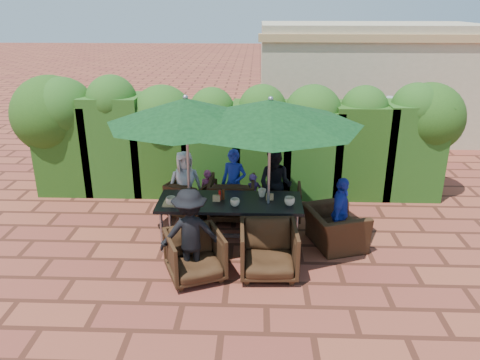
{
  "coord_description": "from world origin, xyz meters",
  "views": [
    {
      "loc": [
        0.4,
        -6.84,
        3.76
      ],
      "look_at": [
        0.13,
        0.4,
        0.99
      ],
      "focal_mm": 35.0,
      "sensor_mm": 36.0,
      "label": 1
    }
  ],
  "objects_px": {
    "chair_far_mid": "(232,196)",
    "umbrella_left": "(186,111)",
    "chair_near_left": "(195,253)",
    "chair_near_right": "(268,248)",
    "chair_end_right": "(335,222)",
    "dining_table": "(230,205)",
    "chair_far_left": "(191,196)",
    "umbrella_right": "(270,113)",
    "chair_far_right": "(281,201)"
  },
  "relations": [
    {
      "from": "umbrella_left",
      "to": "chair_end_right",
      "type": "xyz_separation_m",
      "value": [
        2.36,
        -0.03,
        -1.8
      ]
    },
    {
      "from": "dining_table",
      "to": "umbrella_right",
      "type": "bearing_deg",
      "value": -4.86
    },
    {
      "from": "chair_near_right",
      "to": "umbrella_left",
      "type": "bearing_deg",
      "value": 140.89
    },
    {
      "from": "umbrella_left",
      "to": "chair_far_mid",
      "type": "height_order",
      "value": "umbrella_left"
    },
    {
      "from": "dining_table",
      "to": "chair_end_right",
      "type": "height_order",
      "value": "chair_end_right"
    },
    {
      "from": "umbrella_right",
      "to": "chair_end_right",
      "type": "relative_size",
      "value": 2.95
    },
    {
      "from": "chair_far_right",
      "to": "umbrella_right",
      "type": "bearing_deg",
      "value": 77.8
    },
    {
      "from": "chair_far_mid",
      "to": "chair_near_left",
      "type": "relative_size",
      "value": 1.09
    },
    {
      "from": "dining_table",
      "to": "chair_far_left",
      "type": "xyz_separation_m",
      "value": [
        -0.79,
        1.05,
        -0.3
      ]
    },
    {
      "from": "umbrella_left",
      "to": "chair_far_right",
      "type": "distance_m",
      "value": 2.57
    },
    {
      "from": "chair_far_right",
      "to": "chair_end_right",
      "type": "distance_m",
      "value": 1.26
    },
    {
      "from": "chair_far_left",
      "to": "chair_near_left",
      "type": "relative_size",
      "value": 0.97
    },
    {
      "from": "chair_end_right",
      "to": "chair_far_mid",
      "type": "bearing_deg",
      "value": 42.88
    },
    {
      "from": "chair_far_right",
      "to": "chair_near_right",
      "type": "height_order",
      "value": "chair_near_right"
    },
    {
      "from": "umbrella_left",
      "to": "chair_far_mid",
      "type": "bearing_deg",
      "value": 56.27
    },
    {
      "from": "chair_far_right",
      "to": "chair_near_left",
      "type": "relative_size",
      "value": 0.93
    },
    {
      "from": "umbrella_left",
      "to": "chair_far_mid",
      "type": "distance_m",
      "value": 2.12
    },
    {
      "from": "umbrella_left",
      "to": "chair_far_left",
      "type": "xyz_separation_m",
      "value": [
        -0.13,
        1.04,
        -1.83
      ]
    },
    {
      "from": "umbrella_left",
      "to": "chair_near_right",
      "type": "xyz_separation_m",
      "value": [
        1.27,
        -0.95,
        -1.79
      ]
    },
    {
      "from": "chair_near_left",
      "to": "chair_near_right",
      "type": "bearing_deg",
      "value": -15.26
    },
    {
      "from": "umbrella_right",
      "to": "chair_near_right",
      "type": "height_order",
      "value": "umbrella_right"
    },
    {
      "from": "chair_near_right",
      "to": "chair_end_right",
      "type": "xyz_separation_m",
      "value": [
        1.09,
        0.91,
        -0.0
      ]
    },
    {
      "from": "dining_table",
      "to": "chair_near_left",
      "type": "height_order",
      "value": "chair_near_left"
    },
    {
      "from": "umbrella_right",
      "to": "chair_far_left",
      "type": "xyz_separation_m",
      "value": [
        -1.41,
        1.11,
        -1.84
      ]
    },
    {
      "from": "chair_far_mid",
      "to": "chair_far_left",
      "type": "bearing_deg",
      "value": -5.75
    },
    {
      "from": "chair_far_mid",
      "to": "umbrella_left",
      "type": "bearing_deg",
      "value": 57.06
    },
    {
      "from": "chair_far_left",
      "to": "chair_near_left",
      "type": "xyz_separation_m",
      "value": [
        0.35,
        -2.12,
        0.01
      ]
    },
    {
      "from": "umbrella_right",
      "to": "chair_far_mid",
      "type": "height_order",
      "value": "umbrella_right"
    },
    {
      "from": "umbrella_left",
      "to": "chair_far_left",
      "type": "bearing_deg",
      "value": 97.32
    },
    {
      "from": "dining_table",
      "to": "chair_far_mid",
      "type": "xyz_separation_m",
      "value": [
        -0.02,
        0.97,
        -0.25
      ]
    },
    {
      "from": "dining_table",
      "to": "chair_near_right",
      "type": "distance_m",
      "value": 1.14
    },
    {
      "from": "chair_near_left",
      "to": "chair_near_right",
      "type": "xyz_separation_m",
      "value": [
        1.05,
        0.14,
        0.03
      ]
    },
    {
      "from": "chair_near_left",
      "to": "chair_near_right",
      "type": "relative_size",
      "value": 0.93
    },
    {
      "from": "dining_table",
      "to": "chair_far_right",
      "type": "height_order",
      "value": "dining_table"
    },
    {
      "from": "umbrella_right",
      "to": "chair_near_left",
      "type": "bearing_deg",
      "value": -136.21
    },
    {
      "from": "dining_table",
      "to": "chair_far_right",
      "type": "relative_size",
      "value": 3.19
    },
    {
      "from": "dining_table",
      "to": "chair_far_left",
      "type": "relative_size",
      "value": 3.07
    },
    {
      "from": "chair_far_left",
      "to": "umbrella_right",
      "type": "bearing_deg",
      "value": 164.92
    },
    {
      "from": "umbrella_left",
      "to": "umbrella_right",
      "type": "height_order",
      "value": "same"
    },
    {
      "from": "umbrella_right",
      "to": "chair_far_mid",
      "type": "relative_size",
      "value": 3.31
    },
    {
      "from": "chair_far_left",
      "to": "chair_near_left",
      "type": "height_order",
      "value": "chair_near_left"
    },
    {
      "from": "umbrella_right",
      "to": "chair_far_right",
      "type": "bearing_deg",
      "value": 75.14
    },
    {
      "from": "dining_table",
      "to": "chair_far_mid",
      "type": "height_order",
      "value": "chair_far_mid"
    },
    {
      "from": "dining_table",
      "to": "chair_end_right",
      "type": "distance_m",
      "value": 1.73
    },
    {
      "from": "dining_table",
      "to": "chair_near_right",
      "type": "height_order",
      "value": "chair_near_right"
    },
    {
      "from": "chair_near_right",
      "to": "chair_near_left",
      "type": "bearing_deg",
      "value": -175.02
    },
    {
      "from": "chair_near_right",
      "to": "umbrella_right",
      "type": "bearing_deg",
      "value": 87.37
    },
    {
      "from": "dining_table",
      "to": "chair_near_left",
      "type": "bearing_deg",
      "value": -112.42
    },
    {
      "from": "chair_far_left",
      "to": "chair_near_right",
      "type": "height_order",
      "value": "chair_near_right"
    },
    {
      "from": "dining_table",
      "to": "chair_near_right",
      "type": "xyz_separation_m",
      "value": [
        0.61,
        -0.93,
        -0.25
      ]
    }
  ]
}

